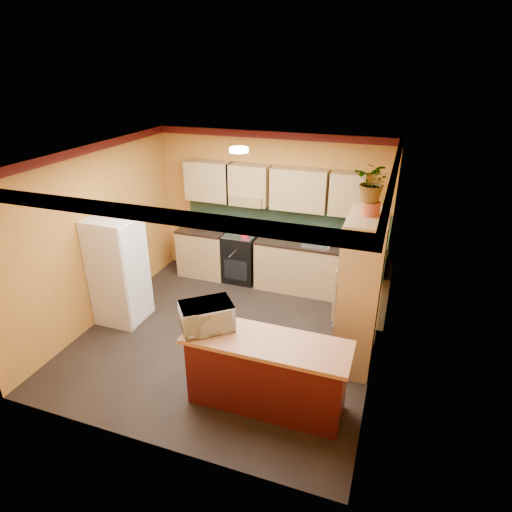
{
  "coord_description": "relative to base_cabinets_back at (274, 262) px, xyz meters",
  "views": [
    {
      "loc": [
        2.17,
        -4.88,
        3.78
      ],
      "look_at": [
        0.3,
        0.45,
        1.18
      ],
      "focal_mm": 30.0,
      "sensor_mm": 36.0,
      "label": 1
    }
  ],
  "objects": [
    {
      "name": "room_shell",
      "position": [
        -0.14,
        -1.52,
        1.65
      ],
      "size": [
        4.24,
        4.24,
        2.72
      ],
      "color": "black",
      "rests_on": "ground"
    },
    {
      "name": "base_cabinets_back",
      "position": [
        0.0,
        0.0,
        0.0
      ],
      "size": [
        3.65,
        0.6,
        0.88
      ],
      "primitive_type": "cube",
      "color": "tan",
      "rests_on": "ground"
    },
    {
      "name": "countertop_back",
      "position": [
        0.0,
        -0.0,
        0.46
      ],
      "size": [
        3.65,
        0.62,
        0.04
      ],
      "primitive_type": "cube",
      "color": "black",
      "rests_on": "base_cabinets_back"
    },
    {
      "name": "stove",
      "position": [
        -0.62,
        -0.0,
        0.02
      ],
      "size": [
        0.58,
        0.58,
        0.91
      ],
      "primitive_type": "cube",
      "color": "black",
      "rests_on": "ground"
    },
    {
      "name": "kettle",
      "position": [
        -0.52,
        -0.05,
        0.56
      ],
      "size": [
        0.21,
        0.21,
        0.18
      ],
      "primitive_type": null,
      "rotation": [
        0.0,
        0.0,
        -0.27
      ],
      "color": "#AF0B24",
      "rests_on": "stove"
    },
    {
      "name": "sink",
      "position": [
        0.78,
        0.0,
        0.5
      ],
      "size": [
        0.48,
        0.4,
        0.03
      ],
      "primitive_type": "cube",
      "color": "silver",
      "rests_on": "countertop_back"
    },
    {
      "name": "base_cabinets_right",
      "position": [
        1.64,
        -0.59,
        0.0
      ],
      "size": [
        0.6,
        0.8,
        0.88
      ],
      "primitive_type": "cube",
      "color": "tan",
      "rests_on": "ground"
    },
    {
      "name": "countertop_right",
      "position": [
        1.64,
        -0.59,
        0.46
      ],
      "size": [
        0.62,
        0.8,
        0.04
      ],
      "primitive_type": "cube",
      "color": "black",
      "rests_on": "base_cabinets_right"
    },
    {
      "name": "fridge",
      "position": [
        -1.91,
        -1.86,
        0.41
      ],
      "size": [
        0.68,
        0.66,
        1.7
      ],
      "primitive_type": "cube",
      "color": "white",
      "rests_on": "ground"
    },
    {
      "name": "pantry",
      "position": [
        1.69,
        -1.73,
        0.61
      ],
      "size": [
        0.48,
        0.9,
        2.1
      ],
      "primitive_type": "cube",
      "color": "tan",
      "rests_on": "ground"
    },
    {
      "name": "fern_pot",
      "position": [
        1.69,
        -1.68,
        1.74
      ],
      "size": [
        0.22,
        0.22,
        0.16
      ],
      "primitive_type": "cylinder",
      "color": "#A34427",
      "rests_on": "pantry"
    },
    {
      "name": "fern",
      "position": [
        1.69,
        -1.68,
        2.06
      ],
      "size": [
        0.53,
        0.49,
        0.47
      ],
      "primitive_type": "imported",
      "rotation": [
        0.0,
        0.0,
        -0.35
      ],
      "color": "tan",
      "rests_on": "fern_pot"
    },
    {
      "name": "breakfast_bar",
      "position": [
        0.81,
        -2.93,
        0.0
      ],
      "size": [
        1.8,
        0.55,
        0.88
      ],
      "primitive_type": "cube",
      "color": "#491112",
      "rests_on": "ground"
    },
    {
      "name": "bar_top",
      "position": [
        0.81,
        -2.93,
        0.47
      ],
      "size": [
        1.9,
        0.65,
        0.05
      ],
      "primitive_type": "cube",
      "color": "#B27C56",
      "rests_on": "breakfast_bar"
    },
    {
      "name": "microwave",
      "position": [
        0.08,
        -2.93,
        0.65
      ],
      "size": [
        0.71,
        0.68,
        0.33
      ],
      "primitive_type": "imported",
      "rotation": [
        0.0,
        0.0,
        0.68
      ],
      "color": "white",
      "rests_on": "bar_top"
    }
  ]
}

